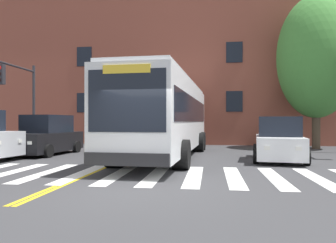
# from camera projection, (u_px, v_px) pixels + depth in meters

# --- Properties ---
(ground_plane) EXTENTS (120.00, 120.00, 0.00)m
(ground_plane) POSITION_uv_depth(u_px,v_px,m) (135.00, 190.00, 7.79)
(ground_plane) COLOR #38383A
(crosswalk) EXTENTS (13.30, 4.01, 0.01)m
(crosswalk) POSITION_uv_depth(u_px,v_px,m) (175.00, 175.00, 9.81)
(crosswalk) COLOR white
(crosswalk) RESTS_ON ground
(lane_line_yellow_inner) EXTENTS (0.12, 36.00, 0.01)m
(lane_line_yellow_inner) POSITION_uv_depth(u_px,v_px,m) (160.00, 143.00, 24.06)
(lane_line_yellow_inner) COLOR gold
(lane_line_yellow_inner) RESTS_ON ground
(lane_line_yellow_outer) EXTENTS (0.12, 36.00, 0.01)m
(lane_line_yellow_outer) POSITION_uv_depth(u_px,v_px,m) (162.00, 143.00, 24.04)
(lane_line_yellow_outer) COLOR gold
(lane_line_yellow_outer) RESTS_ON ground
(city_bus) EXTENTS (3.27, 12.44, 3.46)m
(city_bus) POSITION_uv_depth(u_px,v_px,m) (168.00, 116.00, 15.02)
(city_bus) COLOR white
(city_bus) RESTS_ON ground
(car_black_near_lane) EXTENTS (2.23, 4.30, 1.93)m
(car_black_near_lane) POSITION_uv_depth(u_px,v_px,m) (47.00, 136.00, 16.03)
(car_black_near_lane) COLOR black
(car_black_near_lane) RESTS_ON ground
(car_white_far_lane) EXTENTS (2.38, 4.16, 1.81)m
(car_white_far_lane) POSITION_uv_depth(u_px,v_px,m) (279.00, 141.00, 13.49)
(car_white_far_lane) COLOR white
(car_white_far_lane) RESTS_ON ground
(car_teal_behind_bus) EXTENTS (2.27, 5.09, 2.21)m
(car_teal_behind_bus) POSITION_uv_depth(u_px,v_px,m) (182.00, 129.00, 25.14)
(car_teal_behind_bus) COLOR #236B70
(car_teal_behind_bus) RESTS_ON ground
(traffic_light_far_corner) EXTENTS (0.40, 3.46, 4.91)m
(traffic_light_far_corner) POSITION_uv_depth(u_px,v_px,m) (20.00, 90.00, 17.84)
(traffic_light_far_corner) COLOR #28282D
(traffic_light_far_corner) RESTS_ON ground
(street_tree_curbside_large) EXTENTS (4.95, 5.10, 9.07)m
(street_tree_curbside_large) POSITION_uv_depth(u_px,v_px,m) (316.00, 57.00, 19.30)
(street_tree_curbside_large) COLOR #4C3D2D
(street_tree_curbside_large) RESTS_ON ground
(building_facade) EXTENTS (39.93, 8.68, 11.88)m
(building_facade) POSITION_uv_depth(u_px,v_px,m) (166.00, 69.00, 27.10)
(building_facade) COLOR brown
(building_facade) RESTS_ON ground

